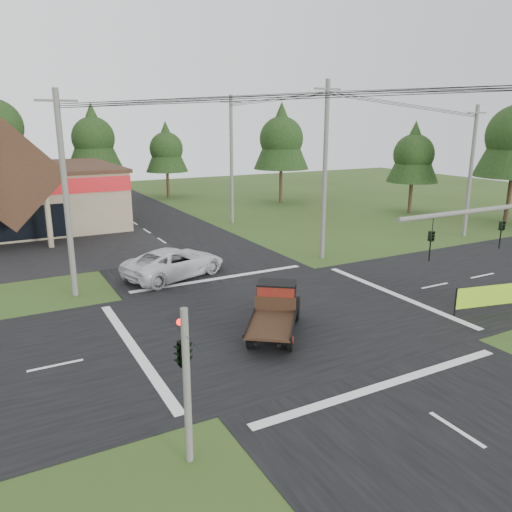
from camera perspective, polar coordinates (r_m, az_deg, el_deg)
ground at (r=23.59m, az=3.03°, el=-7.12°), size 120.00×120.00×0.00m
road_ns at (r=23.59m, az=3.03°, el=-7.09°), size 12.00×120.00×0.02m
road_ew at (r=23.59m, az=3.03°, el=-7.09°), size 120.00×12.00×0.02m
traffic_signal_corner at (r=13.11m, az=-8.38°, el=-9.26°), size 0.53×2.48×4.40m
utility_pole_nw at (r=27.06m, az=-20.93°, el=6.62°), size 2.00×0.30×10.50m
utility_pole_ne at (r=33.10m, az=7.88°, el=9.69°), size 2.00×0.30×11.50m
utility_pole_far at (r=42.91m, az=23.34°, el=8.94°), size 2.00×0.30×10.20m
utility_pole_n at (r=45.14m, az=-2.82°, el=11.00°), size 2.00×0.30×11.20m
tree_row_d at (r=61.71m, az=-18.13°, el=12.90°), size 6.16×6.16×11.11m
tree_row_e at (r=61.83m, az=-10.23°, el=12.14°), size 5.04×5.04×9.09m
tree_side_ne at (r=56.86m, az=2.92°, el=13.48°), size 6.16×6.16×11.11m
tree_side_e_near at (r=52.46m, az=17.60°, el=11.22°), size 5.04×5.04×9.09m
antique_flatbed_truck at (r=21.48m, az=2.08°, el=-6.39°), size 4.51×5.13×2.09m
roadside_banner at (r=26.56m, az=25.33°, el=-4.40°), size 4.11×1.00×1.43m
white_pickup at (r=29.85m, az=-9.29°, el=-0.75°), size 6.86×4.75×1.74m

